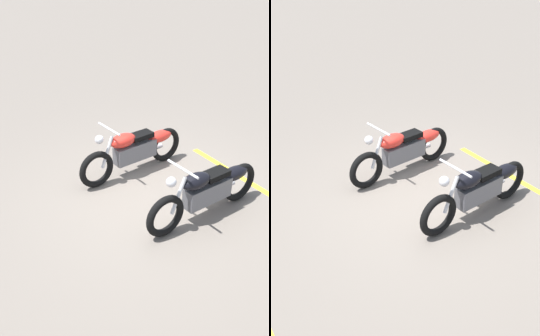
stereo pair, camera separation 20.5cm
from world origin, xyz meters
The scene contains 4 objects.
ground_plane centered at (0.00, 0.00, 0.00)m, with size 60.00×60.00×0.00m, color slate.
motorcycle_bright_foreground centered at (-0.07, -0.87, 0.46)m, with size 2.22×0.67×1.04m.
motorcycle_dark_foreground centered at (-0.36, 0.85, 0.46)m, with size 2.23×0.64×1.04m.
parking_stripe_near centered at (-1.65, 0.57, 0.00)m, with size 3.20×0.12×0.01m, color yellow.
Camera 2 is at (3.35, 4.71, 3.84)m, focal length 43.63 mm.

